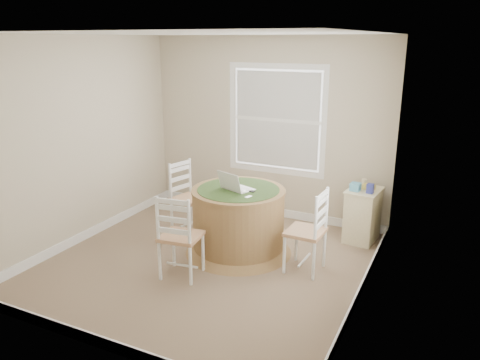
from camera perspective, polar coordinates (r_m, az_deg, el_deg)
The scene contains 14 objects.
room at distance 5.25m, azimuth -1.84°, elevation 3.09°, with size 3.64×3.64×2.64m.
round_table at distance 5.74m, azimuth -0.19°, elevation -4.67°, with size 1.32×1.32×0.82m.
chair_left at distance 6.37m, azimuth -6.14°, elevation -2.25°, with size 0.42×0.40×0.95m, color white, non-canonical shape.
chair_near at distance 5.20m, azimuth -7.21°, elevation -6.77°, with size 0.42×0.40×0.95m, color white, non-canonical shape.
chair_right at distance 5.33m, azimuth 7.98°, elevation -6.21°, with size 0.42×0.40×0.95m, color white, non-canonical shape.
laptop at distance 5.59m, azimuth -0.47°, elevation -0.86°, with size 0.44×0.41×0.25m.
mouse at distance 5.48m, azimuth 0.40°, elevation -1.49°, with size 0.06×0.10×0.04m, color white.
phone at distance 5.34m, azimuth 1.05°, elevation -2.10°, with size 0.04×0.09×0.02m, color #B7BABF.
keys at distance 5.51m, azimuth 1.49°, elevation -1.44°, with size 0.06×0.05×0.03m, color black.
corner_chest at distance 6.31m, azimuth 14.68°, elevation -4.13°, with size 0.44×0.56×0.70m.
tissue_box at distance 6.11m, azimuth 13.99°, elevation -0.81°, with size 0.12×0.12×0.10m, color #58A6C9.
box_yellow at distance 6.21m, azimuth 15.38°, elevation -0.82°, with size 0.15×0.10×0.06m, color gold.
box_blue at distance 6.06m, azimuth 15.53°, elevation -0.97°, with size 0.08×0.08×0.12m, color navy.
cup_cream at distance 6.33m, azimuth 14.91°, elevation -0.32°, with size 0.07×0.07×0.09m, color beige.
Camera 1 is at (2.54, -4.36, 2.54)m, focal length 35.00 mm.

